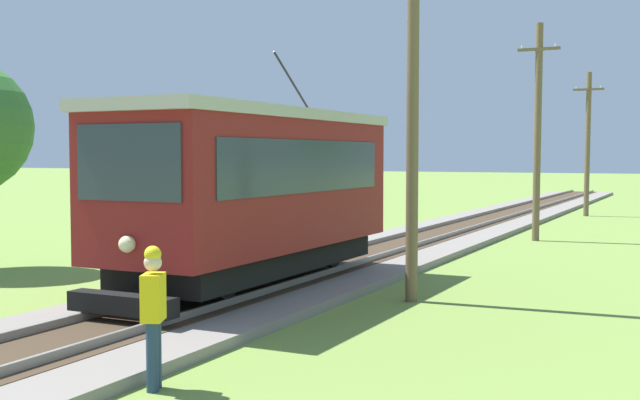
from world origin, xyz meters
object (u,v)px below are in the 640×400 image
Objects in this scene: red_tram at (255,189)px; utility_pole_near_tram at (413,90)px; track_worker at (153,311)px; second_worker at (112,247)px; utility_pole_mid at (538,129)px; utility_pole_far at (588,142)px.

utility_pole_near_tram is (3.18, 0.66, 1.96)m from red_tram.
track_worker is at bearing -69.85° from red_tram.
red_tram is at bearing 81.60° from second_worker.
utility_pole_mid is 1.07× the size of utility_pole_far.
utility_pole_far is at bearing 90.00° from utility_pole_near_tram.
red_tram is 25.54m from utility_pole_far.
utility_pole_mid reaches higher than red_tram.
red_tram is 1.05× the size of utility_pole_near_tram.
utility_pole_mid is (0.00, 12.51, -0.41)m from utility_pole_near_tram.
utility_pole_far is at bearing 90.00° from utility_pole_mid.
utility_pole_near_tram is 4.55× the size of track_worker.
red_tram is at bearing -94.19° from track_worker.
red_tram is 6.91m from track_worker.
utility_pole_far is at bearing 133.00° from second_worker.
track_worker is 7.13m from second_worker.
utility_pole_far is at bearing 82.84° from red_tram.
second_worker is (-5.85, -1.97, -3.17)m from utility_pole_near_tram.
utility_pole_near_tram is at bearing -90.00° from utility_pole_far.
utility_pole_mid reaches higher than utility_pole_far.
utility_pole_mid is 4.09× the size of track_worker.
utility_pole_mid is 15.86m from second_worker.
red_tram reaches higher than second_worker.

